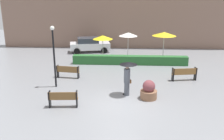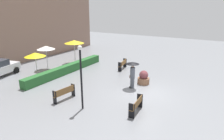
{
  "view_description": "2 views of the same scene",
  "coord_description": "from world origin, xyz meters",
  "px_view_note": "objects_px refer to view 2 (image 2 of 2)",
  "views": [
    {
      "loc": [
        0.32,
        -13.15,
        6.0
      ],
      "look_at": [
        -0.57,
        2.65,
        1.19
      ],
      "focal_mm": 40.07,
      "sensor_mm": 36.0,
      "label": 1
    },
    {
      "loc": [
        -13.34,
        -4.98,
        6.2
      ],
      "look_at": [
        -0.15,
        2.78,
        1.41
      ],
      "focal_mm": 32.23,
      "sensor_mm": 36.0,
      "label": 2
    }
  ],
  "objects_px": {
    "bench_near_left": "(137,104)",
    "patio_umbrella_yellow_far": "(74,42)",
    "bench_far_left": "(65,93)",
    "patio_umbrella_yellow": "(35,55)",
    "pedestrian_with_umbrella": "(132,71)",
    "lamp_post": "(81,71)",
    "bench_far_right": "(123,64)",
    "patio_umbrella_white": "(46,48)",
    "planter_pot": "(144,78)"
  },
  "relations": [
    {
      "from": "bench_far_left",
      "to": "planter_pot",
      "type": "distance_m",
      "value": 6.71
    },
    {
      "from": "lamp_post",
      "to": "patio_umbrella_yellow_far",
      "type": "bearing_deg",
      "value": 42.73
    },
    {
      "from": "bench_far_right",
      "to": "patio_umbrella_yellow_far",
      "type": "xyz_separation_m",
      "value": [
        -0.74,
        5.8,
        1.93
      ]
    },
    {
      "from": "pedestrian_with_umbrella",
      "to": "patio_umbrella_yellow",
      "type": "xyz_separation_m",
      "value": [
        -2.28,
        8.44,
        0.76
      ]
    },
    {
      "from": "pedestrian_with_umbrella",
      "to": "lamp_post",
      "type": "bearing_deg",
      "value": 165.86
    },
    {
      "from": "patio_umbrella_yellow",
      "to": "bench_near_left",
      "type": "bearing_deg",
      "value": -96.85
    },
    {
      "from": "bench_far_right",
      "to": "bench_near_left",
      "type": "bearing_deg",
      "value": -147.25
    },
    {
      "from": "bench_far_left",
      "to": "patio_umbrella_yellow",
      "type": "distance_m",
      "value": 5.99
    },
    {
      "from": "bench_near_left",
      "to": "patio_umbrella_white",
      "type": "relative_size",
      "value": 0.66
    },
    {
      "from": "pedestrian_with_umbrella",
      "to": "patio_umbrella_yellow_far",
      "type": "bearing_deg",
      "value": 68.94
    },
    {
      "from": "patio_umbrella_yellow",
      "to": "patio_umbrella_white",
      "type": "height_order",
      "value": "patio_umbrella_white"
    },
    {
      "from": "planter_pot",
      "to": "patio_umbrella_white",
      "type": "bearing_deg",
      "value": 96.71
    },
    {
      "from": "patio_umbrella_yellow",
      "to": "planter_pot",
      "type": "bearing_deg",
      "value": -68.29
    },
    {
      "from": "lamp_post",
      "to": "patio_umbrella_white",
      "type": "relative_size",
      "value": 1.66
    },
    {
      "from": "bench_far_right",
      "to": "patio_umbrella_white",
      "type": "distance_m",
      "value": 8.01
    },
    {
      "from": "lamp_post",
      "to": "patio_umbrella_yellow",
      "type": "relative_size",
      "value": 1.73
    },
    {
      "from": "bench_far_left",
      "to": "planter_pot",
      "type": "xyz_separation_m",
      "value": [
        5.69,
        -3.56,
        -0.05
      ]
    },
    {
      "from": "bench_far_left",
      "to": "patio_umbrella_white",
      "type": "distance_m",
      "value": 8.16
    },
    {
      "from": "planter_pot",
      "to": "bench_far_left",
      "type": "bearing_deg",
      "value": 147.96
    },
    {
      "from": "pedestrian_with_umbrella",
      "to": "patio_umbrella_yellow",
      "type": "distance_m",
      "value": 8.77
    },
    {
      "from": "bench_far_left",
      "to": "planter_pot",
      "type": "relative_size",
      "value": 1.52
    },
    {
      "from": "planter_pot",
      "to": "lamp_post",
      "type": "xyz_separation_m",
      "value": [
        -6.07,
        1.68,
        2.0
      ]
    },
    {
      "from": "bench_near_left",
      "to": "lamp_post",
      "type": "bearing_deg",
      "value": 112.1
    },
    {
      "from": "planter_pot",
      "to": "patio_umbrella_yellow_far",
      "type": "xyz_separation_m",
      "value": [
        2.11,
        9.25,
        2.0
      ]
    },
    {
      "from": "bench_near_left",
      "to": "patio_umbrella_yellow",
      "type": "distance_m",
      "value": 10.58
    },
    {
      "from": "bench_far_right",
      "to": "lamp_post",
      "type": "bearing_deg",
      "value": -168.83
    },
    {
      "from": "bench_far_right",
      "to": "pedestrian_with_umbrella",
      "type": "distance_m",
      "value": 5.15
    },
    {
      "from": "bench_near_left",
      "to": "bench_far_right",
      "type": "bearing_deg",
      "value": 32.75
    },
    {
      "from": "bench_far_right",
      "to": "pedestrian_with_umbrella",
      "type": "height_order",
      "value": "pedestrian_with_umbrella"
    },
    {
      "from": "bench_far_left",
      "to": "bench_far_right",
      "type": "height_order",
      "value": "bench_far_right"
    },
    {
      "from": "bench_far_left",
      "to": "pedestrian_with_umbrella",
      "type": "relative_size",
      "value": 0.83
    },
    {
      "from": "pedestrian_with_umbrella",
      "to": "bench_near_left",
      "type": "bearing_deg",
      "value": -151.16
    },
    {
      "from": "bench_far_right",
      "to": "lamp_post",
      "type": "xyz_separation_m",
      "value": [
        -8.92,
        -1.76,
        1.94
      ]
    },
    {
      "from": "planter_pot",
      "to": "patio_umbrella_white",
      "type": "relative_size",
      "value": 0.47
    },
    {
      "from": "bench_far_left",
      "to": "lamp_post",
      "type": "xyz_separation_m",
      "value": [
        -0.39,
        -1.88,
        1.95
      ]
    },
    {
      "from": "planter_pot",
      "to": "patio_umbrella_yellow",
      "type": "height_order",
      "value": "patio_umbrella_yellow"
    },
    {
      "from": "pedestrian_with_umbrella",
      "to": "planter_pot",
      "type": "relative_size",
      "value": 1.83
    },
    {
      "from": "bench_near_left",
      "to": "patio_umbrella_yellow_far",
      "type": "bearing_deg",
      "value": 57.2
    },
    {
      "from": "bench_near_left",
      "to": "patio_umbrella_white",
      "type": "distance_m",
      "value": 12.28
    },
    {
      "from": "bench_far_left",
      "to": "patio_umbrella_white",
      "type": "height_order",
      "value": "patio_umbrella_white"
    },
    {
      "from": "bench_far_left",
      "to": "patio_umbrella_yellow_far",
      "type": "bearing_deg",
      "value": 36.09
    },
    {
      "from": "bench_near_left",
      "to": "patio_umbrella_yellow",
      "type": "relative_size",
      "value": 0.69
    },
    {
      "from": "pedestrian_with_umbrella",
      "to": "planter_pot",
      "type": "distance_m",
      "value": 1.64
    },
    {
      "from": "bench_far_left",
      "to": "patio_umbrella_yellow_far",
      "type": "xyz_separation_m",
      "value": [
        7.8,
        5.69,
        1.94
      ]
    },
    {
      "from": "bench_far_right",
      "to": "lamp_post",
      "type": "distance_m",
      "value": 9.3
    },
    {
      "from": "bench_far_left",
      "to": "planter_pot",
      "type": "bearing_deg",
      "value": -32.04
    },
    {
      "from": "bench_far_left",
      "to": "bench_far_right",
      "type": "xyz_separation_m",
      "value": [
        8.54,
        -0.11,
        0.01
      ]
    },
    {
      "from": "bench_near_left",
      "to": "pedestrian_with_umbrella",
      "type": "xyz_separation_m",
      "value": [
        3.53,
        1.94,
        0.88
      ]
    },
    {
      "from": "pedestrian_with_umbrella",
      "to": "patio_umbrella_white",
      "type": "bearing_deg",
      "value": 89.57
    },
    {
      "from": "patio_umbrella_yellow_far",
      "to": "patio_umbrella_yellow",
      "type": "bearing_deg",
      "value": -176.59
    }
  ]
}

